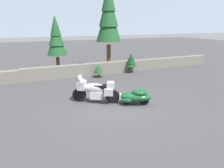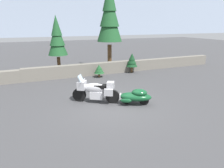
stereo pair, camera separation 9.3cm
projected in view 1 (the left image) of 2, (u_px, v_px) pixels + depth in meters
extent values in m
plane|color=#424244|center=(114.00, 105.00, 9.44)|extent=(80.00, 80.00, 0.00)
cube|color=slate|center=(80.00, 70.00, 14.59)|extent=(8.00, 0.53, 0.88)
cube|color=slate|center=(169.00, 62.00, 17.71)|extent=(8.00, 0.50, 0.83)
cube|color=#99A8BF|center=(27.00, 14.00, 91.45)|extent=(240.00, 80.00, 16.00)
cylinder|color=black|center=(79.00, 95.00, 9.84)|extent=(0.64, 0.47, 0.66)
cylinder|color=black|center=(113.00, 97.00, 9.61)|extent=(0.64, 0.47, 0.66)
cube|color=silver|center=(97.00, 95.00, 9.70)|extent=(0.74, 0.69, 0.36)
ellipsoid|color=#B2B2B7|center=(95.00, 88.00, 9.62)|extent=(1.25, 1.01, 0.48)
cube|color=#B2B2B7|center=(82.00, 85.00, 9.67)|extent=(0.58, 0.63, 0.40)
cube|color=#9EB7C6|center=(81.00, 79.00, 9.59)|extent=(0.39, 0.47, 0.34)
cube|color=black|center=(101.00, 86.00, 9.55)|extent=(0.67, 0.60, 0.16)
cube|color=#B2B2B7|center=(111.00, 85.00, 9.46)|extent=(0.48, 0.51, 0.28)
cube|color=#B2B2B7|center=(109.00, 92.00, 9.26)|extent=(0.42, 0.35, 0.32)
cube|color=#B2B2B7|center=(111.00, 88.00, 9.83)|extent=(0.42, 0.35, 0.32)
cylinder|color=silver|center=(83.00, 81.00, 9.60)|extent=(0.40, 0.62, 0.04)
cylinder|color=silver|center=(80.00, 90.00, 9.76)|extent=(0.25, 0.19, 0.54)
cylinder|color=black|center=(127.00, 99.00, 9.56)|extent=(0.43, 0.32, 0.44)
cylinder|color=black|center=(144.00, 100.00, 9.45)|extent=(0.43, 0.32, 0.44)
ellipsoid|color=#144C28|center=(135.00, 97.00, 9.46)|extent=(1.63, 1.37, 0.40)
ellipsoid|color=#144C28|center=(139.00, 92.00, 9.37)|extent=(0.91, 0.85, 0.32)
cube|color=silver|center=(120.00, 96.00, 9.56)|extent=(0.22, 0.30, 0.24)
ellipsoid|color=#144C28|center=(126.00, 101.00, 9.24)|extent=(0.52, 0.39, 0.20)
ellipsoid|color=#144C28|center=(127.00, 96.00, 9.84)|extent=(0.52, 0.39, 0.20)
cylinder|color=silver|center=(112.00, 98.00, 9.63)|extent=(0.62, 0.41, 0.05)
cylinder|color=brown|center=(109.00, 57.00, 16.80)|extent=(0.34, 0.34, 2.03)
cone|color=#1E5128|center=(109.00, 21.00, 15.98)|extent=(2.01, 2.01, 3.20)
cone|color=#1E5128|center=(108.00, 8.00, 15.71)|extent=(1.56, 1.56, 2.80)
cylinder|color=brown|center=(58.00, 65.00, 15.42)|extent=(0.25, 0.25, 1.24)
cone|color=#1E5128|center=(56.00, 42.00, 14.92)|extent=(1.45, 1.45, 1.97)
cone|color=#1E5128|center=(56.00, 34.00, 14.75)|extent=(1.12, 1.12, 1.72)
cone|color=#1E5128|center=(55.00, 25.00, 14.58)|extent=(0.80, 0.80, 1.47)
cylinder|color=brown|center=(99.00, 75.00, 14.42)|extent=(0.15, 0.15, 0.26)
cone|color=#1E5128|center=(98.00, 70.00, 14.32)|extent=(0.74, 0.74, 0.41)
cone|color=#1E5128|center=(98.00, 69.00, 14.28)|extent=(0.58, 0.58, 0.36)
cone|color=#1E5128|center=(98.00, 67.00, 14.25)|extent=(0.41, 0.41, 0.31)
cylinder|color=brown|center=(131.00, 70.00, 15.78)|extent=(0.17, 0.17, 0.44)
cone|color=#143D1E|center=(131.00, 62.00, 15.60)|extent=(0.87, 0.87, 0.69)
cone|color=#143D1E|center=(131.00, 59.00, 15.54)|extent=(0.68, 0.68, 0.60)
cone|color=#143D1E|center=(131.00, 57.00, 15.48)|extent=(0.48, 0.48, 0.52)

